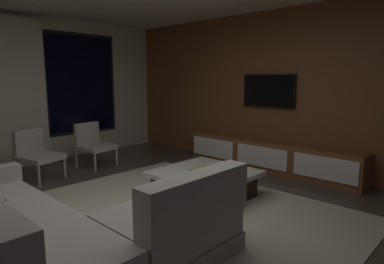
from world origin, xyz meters
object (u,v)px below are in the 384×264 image
Objects in this scene: coffee_table at (204,184)px; mounted_tv at (268,91)px; sectional_couch at (56,232)px; accent_chair_by_curtain at (36,152)px; media_console at (271,157)px; book_stack_on_coffee_table at (202,172)px; accent_chair_near_window at (93,142)px.

coffee_table is 1.19× the size of mounted_tv.
accent_chair_by_curtain is (0.87, 2.57, 0.14)m from sectional_couch.
mounted_tv reaches higher than media_console.
mounted_tv reaches higher than coffee_table.
accent_chair_by_curtain is 3.78m from media_console.
sectional_couch is 1.87m from book_stack_on_coffee_table.
coffee_table is at bearing -63.74° from accent_chair_by_curtain.
media_console is at bearing 2.46° from sectional_couch.
sectional_couch is 3.21× the size of accent_chair_by_curtain.
coffee_table is at bearing -179.73° from media_console.
mounted_tv is at bearing 9.23° from book_stack_on_coffee_table.
mounted_tv is at bearing 5.20° from sectional_couch.
accent_chair_by_curtain is at bearing 116.26° from coffee_table.
book_stack_on_coffee_table is 0.38× the size of accent_chair_near_window.
accent_chair_by_curtain is 0.80× the size of mounted_tv.
accent_chair_near_window is at bearing 54.53° from sectional_couch.
accent_chair_near_window is at bearing 127.05° from media_console.
coffee_table is 0.37× the size of media_console.
book_stack_on_coffee_table is 0.30× the size of mounted_tv.
accent_chair_near_window is at bearing 4.29° from accent_chair_by_curtain.
accent_chair_near_window is at bearing 131.96° from mounted_tv.
coffee_table is 2.71m from accent_chair_by_curtain.
accent_chair_near_window reaches higher than book_stack_on_coffee_table.
mounted_tv is at bearing -35.69° from accent_chair_by_curtain.
coffee_table is at bearing -173.78° from mounted_tv.
sectional_couch is 3.77m from media_console.
sectional_couch is 0.81× the size of media_console.
book_stack_on_coffee_table is 2.74m from accent_chair_by_curtain.
book_stack_on_coffee_table is 2.31m from mounted_tv.
coffee_table is 1.49× the size of accent_chair_near_window.
accent_chair_near_window is (1.89, 2.65, 0.14)m from sectional_couch.
coffee_table is at bearing -86.08° from accent_chair_near_window.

